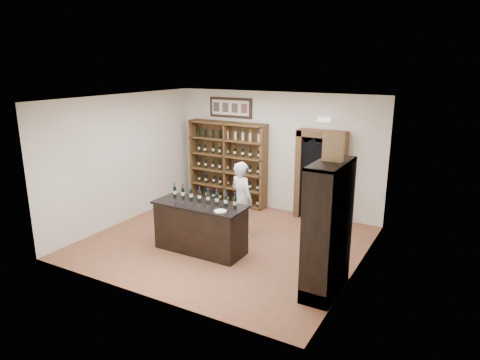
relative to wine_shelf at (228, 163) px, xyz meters
The scene contains 22 objects.
floor 2.89m from the wine_shelf, 60.87° to the right, with size 5.50×5.50×0.00m, color brown.
ceiling 3.28m from the wine_shelf, 60.87° to the right, with size 5.50×5.50×0.00m, color white.
wall_back 1.37m from the wine_shelf, ahead, with size 5.50×0.04×3.00m, color silver.
wall_left 2.78m from the wine_shelf, 121.86° to the right, with size 0.04×5.00×3.00m, color silver.
wall_right 4.69m from the wine_shelf, 29.94° to the right, with size 0.04×5.00×3.00m, color silver.
wine_shelf is the anchor object (origin of this frame).
framed_picture 1.46m from the wine_shelf, 90.00° to the left, with size 1.25×0.04×0.52m, color black.
arched_doorway 2.55m from the wine_shelf, ahead, with size 1.17×0.35×2.17m.
emergency_light 2.86m from the wine_shelf, ahead, with size 0.30×0.10×0.10m, color white.
tasting_counter 3.19m from the wine_shelf, 69.44° to the right, with size 1.88×0.78×1.00m.
counter_bottle_0 2.82m from the wine_shelf, 82.27° to the right, with size 0.07×0.07×0.30m.
counter_bottle_1 2.86m from the wine_shelf, 78.18° to the right, with size 0.07×0.07×0.30m.
counter_bottle_2 2.91m from the wine_shelf, 74.21° to the right, with size 0.07×0.07×0.30m.
counter_bottle_3 2.97m from the wine_shelf, 70.39° to the right, with size 0.07×0.07×0.30m.
counter_bottle_4 3.05m from the wine_shelf, 66.74° to the right, with size 0.07×0.07×0.30m.
counter_bottle_5 3.13m from the wine_shelf, 63.28° to the right, with size 0.07×0.07×0.30m.
counter_bottle_6 3.23m from the wine_shelf, 60.02° to the right, with size 0.07×0.07×0.30m.
counter_bottle_7 3.34m from the wine_shelf, 56.96° to the right, with size 0.07×0.07×0.30m.
side_cabinet 5.02m from the wine_shelf, 40.21° to the right, with size 0.48×1.20×2.20m.
shopkeeper 2.34m from the wine_shelf, 52.11° to the right, with size 0.61×0.40×1.66m, color silver.
plate 3.58m from the wine_shelf, 61.56° to the right, with size 0.23×0.23×0.02m, color silver.
wine_crate 5.11m from the wine_shelf, 39.92° to the right, with size 0.32×0.13×0.45m, color tan.
Camera 1 is at (4.40, -7.17, 3.67)m, focal length 32.00 mm.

